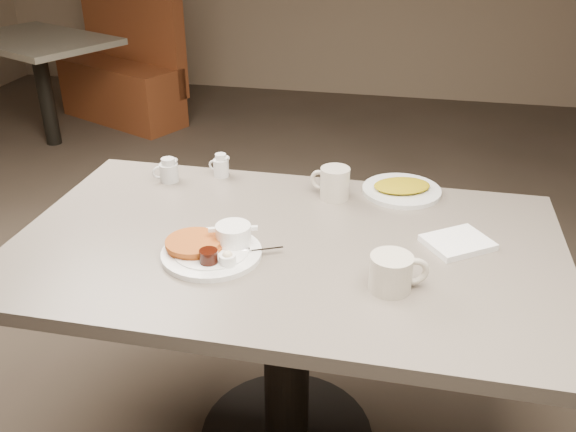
% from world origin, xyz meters
% --- Properties ---
extents(diner_table, '(1.50, 0.90, 0.75)m').
position_xyz_m(diner_table, '(0.00, 0.00, 0.58)').
color(diner_table, slate).
rests_on(diner_table, ground).
extents(main_plate, '(0.35, 0.33, 0.07)m').
position_xyz_m(main_plate, '(-0.17, -0.10, 0.77)').
color(main_plate, white).
rests_on(main_plate, diner_table).
extents(coffee_mug_near, '(0.16, 0.13, 0.09)m').
position_xyz_m(coffee_mug_near, '(0.29, -0.17, 0.80)').
color(coffee_mug_near, beige).
rests_on(coffee_mug_near, diner_table).
extents(napkin, '(0.21, 0.21, 0.02)m').
position_xyz_m(napkin, '(0.46, 0.08, 0.76)').
color(napkin, white).
rests_on(napkin, diner_table).
extents(coffee_mug_far, '(0.14, 0.11, 0.10)m').
position_xyz_m(coffee_mug_far, '(0.09, 0.30, 0.80)').
color(coffee_mug_far, beige).
rests_on(coffee_mug_far, diner_table).
extents(creamer_left, '(0.09, 0.07, 0.08)m').
position_xyz_m(creamer_left, '(-0.47, 0.32, 0.79)').
color(creamer_left, beige).
rests_on(creamer_left, diner_table).
extents(creamer_right, '(0.08, 0.07, 0.08)m').
position_xyz_m(creamer_right, '(-0.31, 0.39, 0.79)').
color(creamer_right, silver).
rests_on(creamer_right, diner_table).
extents(hash_plate, '(0.32, 0.32, 0.04)m').
position_xyz_m(hash_plate, '(0.29, 0.38, 0.76)').
color(hash_plate, silver).
rests_on(hash_plate, diner_table).
extents(booth_back_left, '(1.45, 1.54, 1.12)m').
position_xyz_m(booth_back_left, '(-1.95, 2.89, 0.41)').
color(booth_back_left, brown).
rests_on(booth_back_left, ground).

